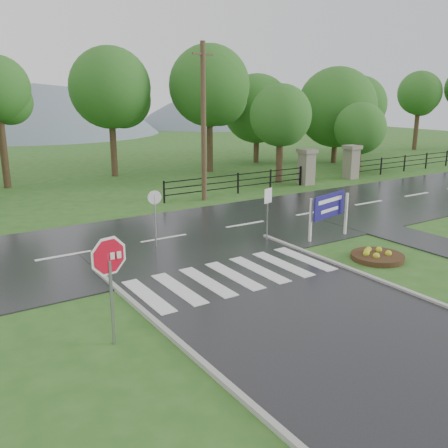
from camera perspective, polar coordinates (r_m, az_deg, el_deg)
ground at (r=12.62m, az=14.27°, el=-12.79°), size 120.00×120.00×0.00m
main_road at (r=20.18m, az=-6.87°, el=-1.75°), size 90.00×8.00×0.04m
walkway at (r=21.22m, az=22.11°, el=-1.95°), size 2.20×11.00×0.04m
crosswalk at (r=16.05m, az=1.11°, el=-5.89°), size 6.50×2.80×0.02m
pillar_west at (r=32.06m, az=9.43°, el=6.56°), size 1.00×1.00×2.24m
pillar_east at (r=34.86m, az=14.34°, el=6.97°), size 1.00×1.00×2.24m
fence_west at (r=28.90m, az=1.62°, el=4.93°), size 9.58×0.08×1.20m
fence_east at (r=43.38m, az=24.11°, el=7.05°), size 20.58×0.08×1.20m
hills at (r=76.41m, az=-22.69°, el=-2.37°), size 102.00×48.00×48.00m
treeline at (r=33.29m, az=-16.10°, el=4.43°), size 83.20×5.20×10.00m
stop_sign at (r=11.61m, az=-12.95°, el=-4.72°), size 1.22×0.28×2.80m
estate_billboard at (r=20.26m, az=11.95°, el=1.83°), size 2.08×0.55×1.86m
flower_bed at (r=18.48m, az=17.13°, el=-3.48°), size 1.85×1.85×0.37m
reg_sign_small at (r=19.45m, az=5.03°, el=2.28°), size 0.46×0.16×2.14m
reg_sign_round at (r=18.73m, az=-7.90°, el=1.36°), size 0.51×0.13×2.23m
utility_pole_east at (r=26.68m, az=-2.36°, el=11.54°), size 1.43×0.47×8.21m
entrance_tree_left at (r=32.24m, az=6.48°, el=12.19°), size 3.90×3.90×6.23m
entrance_tree_right at (r=37.38m, az=15.31°, el=10.48°), size 3.65×3.65×5.01m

